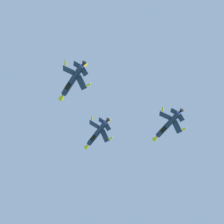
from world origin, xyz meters
The scene contains 3 objects.
fighter_jet_lead centered at (26.40, 91.49, 99.42)m, with size 8.51×15.88×6.36m.
fighter_jet_left_wing centered at (12.10, 70.18, 96.89)m, with size 8.94×15.88×5.75m.
fighter_jet_right_wing centered at (46.85, 78.64, 98.04)m, with size 8.92×15.88×5.77m.
Camera 1 is at (-1.05, -4.39, 1.80)m, focal length 65.54 mm.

